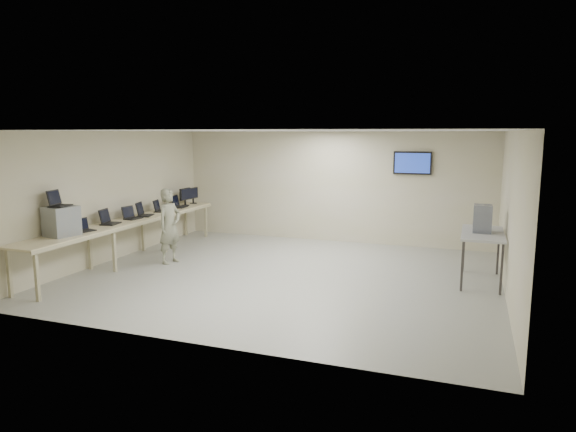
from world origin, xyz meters
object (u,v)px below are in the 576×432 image
(workbench, at_px, (129,223))
(equipment_box, at_px, (62,221))
(soldier, at_px, (170,226))
(side_table, at_px, (483,236))

(workbench, bearing_deg, equipment_box, -91.93)
(workbench, height_order, equipment_box, equipment_box)
(workbench, xyz_separation_m, soldier, (0.94, 0.11, -0.03))
(soldier, xyz_separation_m, side_table, (6.25, 0.69, 0.08))
(workbench, xyz_separation_m, side_table, (7.19, 0.80, 0.05))
(workbench, height_order, soldier, soldier)
(soldier, relative_size, side_table, 1.01)
(workbench, relative_size, soldier, 3.75)
(equipment_box, relative_size, side_table, 0.34)
(soldier, height_order, side_table, soldier)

